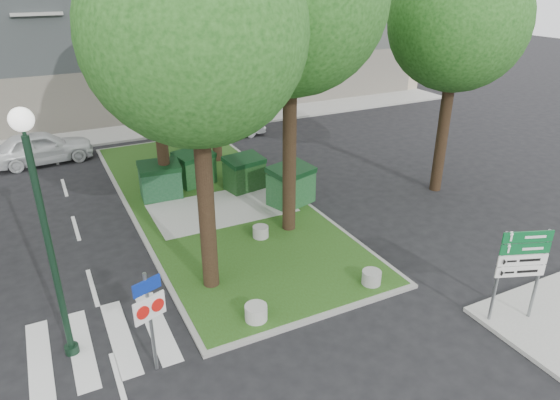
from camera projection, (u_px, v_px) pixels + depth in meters
ground at (301, 322)px, 12.61m from camera, size 120.00×120.00×0.00m
median_island at (213, 200)px, 19.28m from camera, size 6.00×16.00×0.12m
median_kerb at (213, 200)px, 19.29m from camera, size 6.30×16.30×0.10m
building_sidewalk at (139, 131)px, 27.60m from camera, size 42.00×3.00×0.12m
zebra_crossing at (139, 331)px, 12.29m from camera, size 5.00×3.00×0.01m
tree_median_near_left at (196, 9)px, 11.07m from camera, size 5.20×5.20×10.53m
tree_median_mid at (150, 8)px, 16.69m from camera, size 4.80×4.80×9.99m
tree_street_right at (461, 6)px, 17.54m from camera, size 5.00×5.00×10.06m
dumpster_a at (160, 180)px, 19.10m from camera, size 1.62×1.20×1.43m
dumpster_b at (195, 168)px, 20.33m from camera, size 1.77×1.45×1.42m
dumpster_c at (244, 173)px, 19.85m from camera, size 1.67×1.31×1.39m
dumpster_d at (291, 185)px, 18.55m from camera, size 1.91×1.59×1.52m
bollard_left at (256, 312)px, 12.46m from camera, size 0.57×0.57×0.41m
bollard_right at (371, 277)px, 13.91m from camera, size 0.54×0.54×0.39m
bollard_mid at (261, 232)px, 16.37m from camera, size 0.52×0.52×0.37m
litter_bin at (252, 171)px, 20.90m from camera, size 0.39×0.39×0.68m
street_lamp at (42, 212)px, 10.10m from camera, size 0.46×0.46×5.80m
traffic_sign_pole at (149, 309)px, 10.48m from camera, size 0.72×0.30×2.51m
directional_sign at (522, 262)px, 11.92m from camera, size 1.17×0.48×2.48m
car_white at (41, 147)px, 22.88m from camera, size 4.55×2.12×1.51m
car_silver at (226, 125)px, 26.54m from camera, size 4.14×1.63×1.34m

